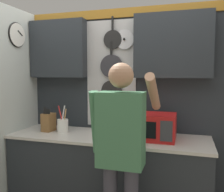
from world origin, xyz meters
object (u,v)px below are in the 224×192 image
at_px(knife_block, 49,122).
at_px(person, 121,145).
at_px(utensil_crock, 63,125).
at_px(microwave, 150,126).

bearing_deg(knife_block, person, -28.92).
xyz_separation_m(knife_block, utensil_crock, (0.18, 0.00, -0.03)).
xyz_separation_m(microwave, person, (-0.15, -0.57, -0.05)).
bearing_deg(knife_block, utensil_crock, 0.26).
height_order(knife_block, person, person).
relative_size(microwave, knife_block, 1.78).
height_order(utensil_crock, person, person).
distance_m(knife_block, utensil_crock, 0.19).
bearing_deg(microwave, knife_block, 179.96).
bearing_deg(utensil_crock, microwave, -0.09).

